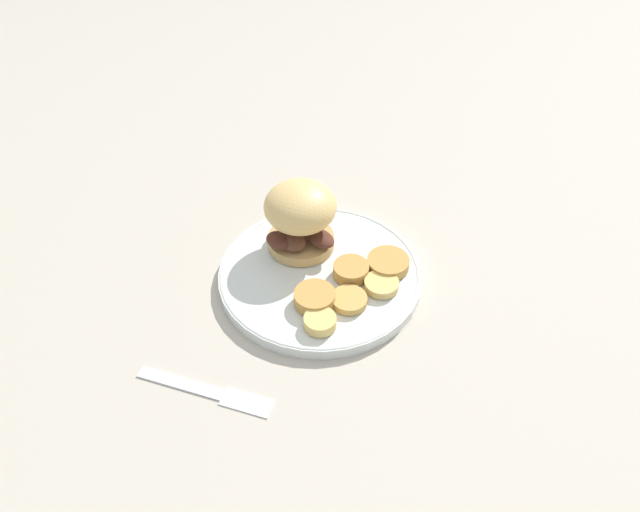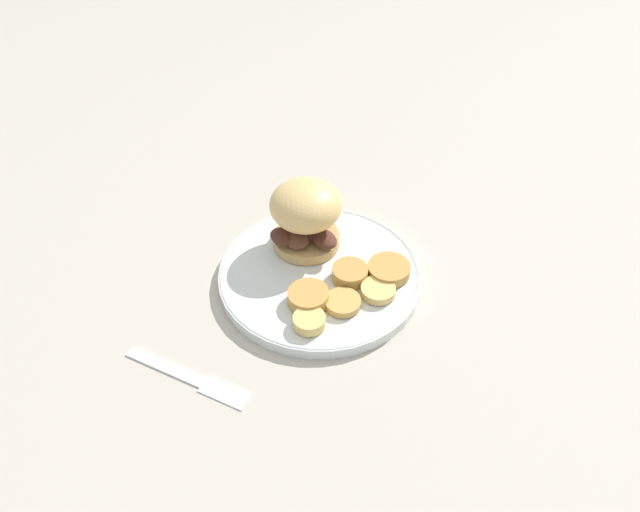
% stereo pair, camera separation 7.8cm
% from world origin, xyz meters
% --- Properties ---
extents(ground_plane, '(4.00, 4.00, 0.00)m').
position_xyz_m(ground_plane, '(0.00, 0.00, 0.00)').
color(ground_plane, '#B2A899').
extents(dinner_plate, '(0.26, 0.26, 0.02)m').
position_xyz_m(dinner_plate, '(0.00, 0.00, 0.01)').
color(dinner_plate, silver).
rests_on(dinner_plate, ground_plane).
extents(sandwich, '(0.09, 0.10, 0.09)m').
position_xyz_m(sandwich, '(-0.05, -0.01, 0.07)').
color(sandwich, tan).
rests_on(sandwich, dinner_plate).
extents(potato_round_0, '(0.04, 0.04, 0.01)m').
position_xyz_m(potato_round_0, '(0.06, 0.02, 0.02)').
color(potato_round_0, tan).
rests_on(potato_round_0, dinner_plate).
extents(potato_round_1, '(0.05, 0.05, 0.01)m').
position_xyz_m(potato_round_1, '(0.01, 0.09, 0.02)').
color(potato_round_1, '#BC8942').
rests_on(potato_round_1, dinner_plate).
extents(potato_round_2, '(0.04, 0.04, 0.01)m').
position_xyz_m(potato_round_2, '(0.09, -0.02, 0.02)').
color(potato_round_2, '#DBB766').
rests_on(potato_round_2, dinner_plate).
extents(potato_round_3, '(0.05, 0.05, 0.02)m').
position_xyz_m(potato_round_3, '(0.02, 0.04, 0.02)').
color(potato_round_3, '#BC8942').
rests_on(potato_round_3, dinner_plate).
extents(potato_round_4, '(0.04, 0.04, 0.01)m').
position_xyz_m(potato_round_4, '(0.05, 0.07, 0.02)').
color(potato_round_4, '#DBB766').
rests_on(potato_round_4, dinner_plate).
extents(potato_round_5, '(0.05, 0.05, 0.02)m').
position_xyz_m(potato_round_5, '(0.05, -0.02, 0.02)').
color(potato_round_5, '#BC8942').
rests_on(potato_round_5, dinner_plate).
extents(fork, '(0.10, 0.14, 0.00)m').
position_xyz_m(fork, '(0.14, -0.16, 0.00)').
color(fork, silver).
rests_on(fork, ground_plane).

